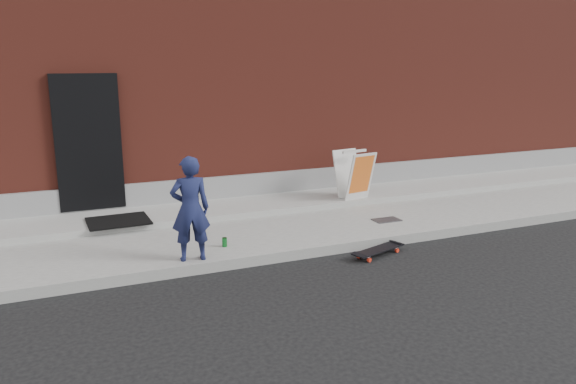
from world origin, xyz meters
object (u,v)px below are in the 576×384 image
child (190,209)px  soda_can (225,242)px  skateboard (378,250)px  pizza_sign (355,174)px

child → soda_can: 0.91m
child → soda_can: bearing=-141.4°
child → skateboard: child is taller
child → pizza_sign: 3.89m
child → pizza_sign: bearing=-146.2°
skateboard → pizza_sign: (0.87, 2.25, 0.62)m
pizza_sign → skateboard: bearing=-111.1°
child → skateboard: size_ratio=1.54×
child → skateboard: 2.74m
skateboard → soda_can: 2.20m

